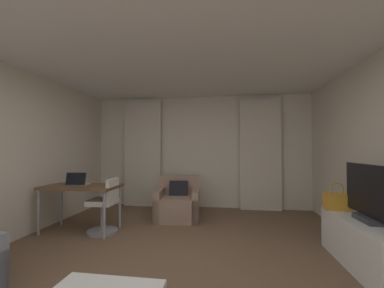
% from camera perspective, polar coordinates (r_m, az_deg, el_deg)
% --- Properties ---
extents(ground_plane, '(12.00, 12.00, 0.00)m').
position_cam_1_polar(ground_plane, '(2.96, -5.16, -28.64)').
color(ground_plane, brown).
extents(wall_window, '(5.12, 0.06, 2.60)m').
position_cam_1_polar(wall_window, '(5.62, 1.94, -1.84)').
color(wall_window, beige).
rests_on(wall_window, ground).
extents(ceiling, '(5.12, 6.12, 0.06)m').
position_cam_1_polar(ceiling, '(2.91, -5.05, 24.58)').
color(ceiling, white).
rests_on(ceiling, wall_left).
extents(curtain_left_panel, '(0.90, 0.06, 2.50)m').
position_cam_1_polar(curtain_left_panel, '(5.80, -11.84, -2.29)').
color(curtain_left_panel, beige).
rests_on(curtain_left_panel, ground).
extents(curtain_right_panel, '(0.90, 0.06, 2.50)m').
position_cam_1_polar(curtain_right_panel, '(5.51, 16.17, -2.33)').
color(curtain_right_panel, beige).
rests_on(curtain_right_panel, ground).
extents(armchair, '(0.89, 0.89, 0.80)m').
position_cam_1_polar(armchair, '(4.80, -3.40, -14.21)').
color(armchair, '#997A66').
rests_on(armchair, ground).
extents(desk, '(1.21, 0.63, 0.75)m').
position_cam_1_polar(desk, '(4.41, -25.14, -9.93)').
color(desk, brown).
rests_on(desk, ground).
extents(desk_chair, '(0.48, 0.48, 0.88)m').
position_cam_1_polar(desk_chair, '(4.23, -20.27, -14.37)').
color(desk_chair, gray).
rests_on(desk_chair, ground).
extents(laptop, '(0.35, 0.29, 0.22)m').
position_cam_1_polar(laptop, '(4.45, -25.80, -8.36)').
color(laptop, '#ADADB2').
rests_on(laptop, desk).
extents(tv_console, '(0.52, 1.32, 0.54)m').
position_cam_1_polar(tv_console, '(3.52, 36.92, -19.00)').
color(tv_console, white).
rests_on(tv_console, ground).
extents(tv_flatscreen, '(0.20, 0.91, 0.64)m').
position_cam_1_polar(tv_flatscreen, '(3.38, 36.92, -9.85)').
color(tv_flatscreen, '#333338').
rests_on(tv_flatscreen, tv_console).
extents(handbag_primary, '(0.30, 0.14, 0.37)m').
position_cam_1_polar(handbag_primary, '(3.80, 31.51, -11.62)').
color(handbag_primary, orange).
rests_on(handbag_primary, tv_console).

